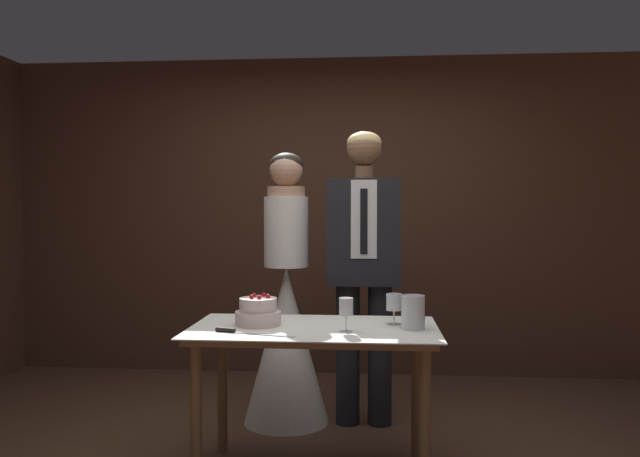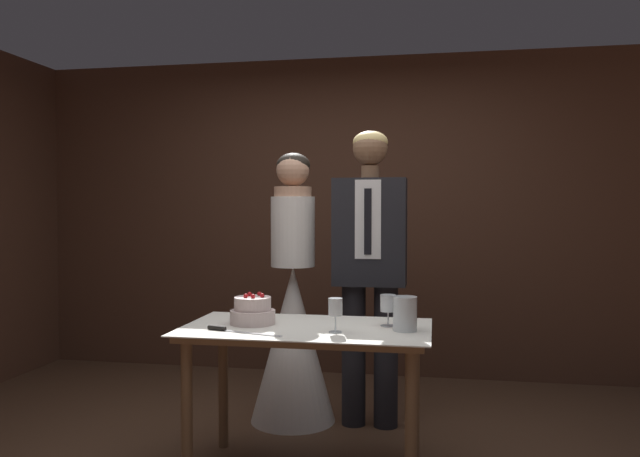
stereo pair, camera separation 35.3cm
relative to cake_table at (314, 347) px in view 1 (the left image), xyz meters
name	(u,v)px [view 1 (the left image)]	position (x,y,z in m)	size (l,w,h in m)	color
wall_back	(331,216)	(-0.04, 2.02, 0.64)	(5.51, 0.12, 2.59)	#472B1E
cake_table	(314,347)	(0.00, 0.00, 0.00)	(1.26, 0.71, 0.76)	brown
tiered_cake	(258,313)	(-0.29, 0.02, 0.17)	(0.24, 0.24, 0.16)	beige
cake_knife	(239,332)	(-0.34, -0.19, 0.11)	(0.41, 0.13, 0.02)	silver
wine_glass_near	(346,308)	(0.17, -0.12, 0.22)	(0.07, 0.07, 0.17)	silver
wine_glass_middle	(394,304)	(0.41, 0.09, 0.21)	(0.08, 0.08, 0.16)	silver
hurricane_candle	(413,313)	(0.50, -0.02, 0.18)	(0.12, 0.12, 0.17)	silver
bride	(286,323)	(-0.25, 0.77, -0.02)	(0.54, 0.54, 1.71)	white
groom	(364,258)	(0.25, 0.77, 0.40)	(0.45, 0.25, 1.84)	black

